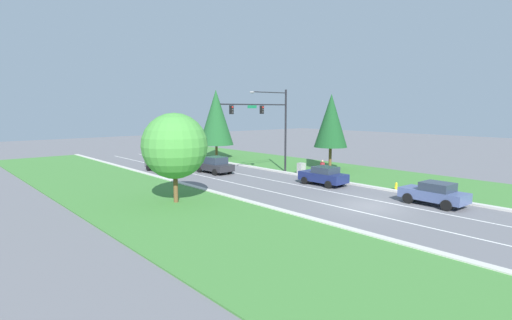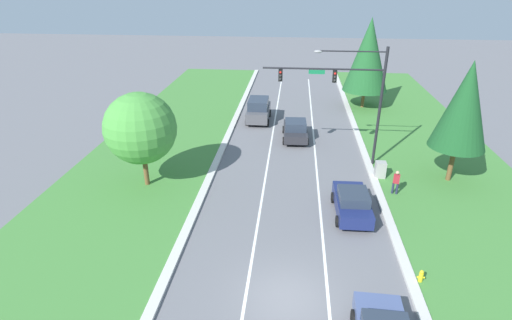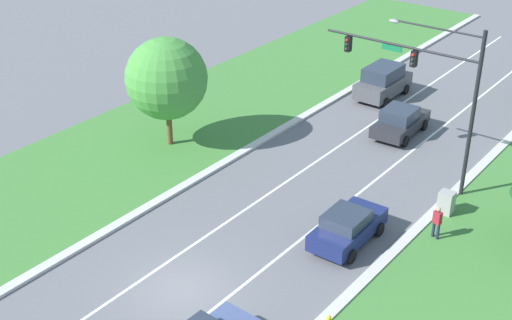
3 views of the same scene
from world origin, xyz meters
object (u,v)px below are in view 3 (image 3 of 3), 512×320
at_px(utility_cabinet, 446,203).
at_px(charcoal_sedan, 400,121).
at_px(graphite_suv, 383,82).
at_px(pedestrian, 437,221).
at_px(oak_near_left_tree, 166,79).
at_px(navy_sedan, 347,227).
at_px(traffic_signal_mast, 431,79).

bearing_deg(utility_cabinet, charcoal_sedan, 131.45).
height_order(graphite_suv, charcoal_sedan, graphite_suv).
xyz_separation_m(utility_cabinet, pedestrian, (0.53, -2.27, 0.33)).
bearing_deg(utility_cabinet, oak_near_left_tree, -170.72).
bearing_deg(navy_sedan, utility_cabinet, 61.76).
relative_size(utility_cabinet, oak_near_left_tree, 0.19).
xyz_separation_m(graphite_suv, utility_cabinet, (9.46, -11.12, -0.48)).
relative_size(utility_cabinet, pedestrian, 0.72).
distance_m(traffic_signal_mast, charcoal_sedan, 7.48).
bearing_deg(pedestrian, charcoal_sedan, -39.01).
relative_size(pedestrian, oak_near_left_tree, 0.27).
xyz_separation_m(charcoal_sedan, utility_cabinet, (5.89, -6.67, -0.23)).
bearing_deg(pedestrian, graphite_suv, -37.98).
bearing_deg(graphite_suv, navy_sedan, -66.64).
bearing_deg(traffic_signal_mast, oak_near_left_tree, -160.41).
distance_m(navy_sedan, pedestrian, 4.05).
bearing_deg(pedestrian, traffic_signal_mast, -40.99).
height_order(utility_cabinet, pedestrian, pedestrian).
xyz_separation_m(traffic_signal_mast, graphite_suv, (-7.04, 8.96, -4.59)).
relative_size(navy_sedan, graphite_suv, 0.94).
bearing_deg(traffic_signal_mast, navy_sedan, -90.74).
xyz_separation_m(navy_sedan, graphite_suv, (-6.94, 16.06, 0.27)).
bearing_deg(graphite_suv, oak_near_left_tree, -114.44).
bearing_deg(charcoal_sedan, graphite_suv, 126.45).
distance_m(navy_sedan, graphite_suv, 17.50).
distance_m(graphite_suv, pedestrian, 16.70).
relative_size(navy_sedan, charcoal_sedan, 0.97).
xyz_separation_m(navy_sedan, oak_near_left_tree, (-13.15, 2.38, 3.22)).
bearing_deg(pedestrian, navy_sedan, 56.59).
distance_m(utility_cabinet, pedestrian, 2.35).
bearing_deg(utility_cabinet, navy_sedan, -116.95).
distance_m(charcoal_sedan, pedestrian, 11.01).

